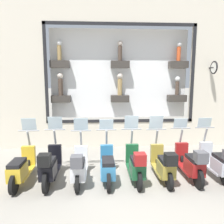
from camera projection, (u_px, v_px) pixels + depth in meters
name	position (u px, v px, depth m)	size (l,w,h in m)	color
ground_plane	(133.00, 187.00, 5.62)	(120.00, 120.00, 0.00)	gray
building_facade	(120.00, 36.00, 8.50)	(1.17, 36.00, 8.68)	beige
scooter_silver_0	(218.00, 162.00, 6.02)	(1.81, 0.61, 1.57)	black
scooter_red_1	(191.00, 163.00, 5.97)	(1.80, 0.60, 1.56)	black
scooter_olive_2	(164.00, 164.00, 5.92)	(1.79, 0.60, 1.66)	black
scooter_green_3	(136.00, 164.00, 5.88)	(1.80, 0.61, 1.67)	black
scooter_teal_4	(108.00, 166.00, 5.90)	(1.80, 0.60, 1.56)	black
scooter_white_5	(79.00, 167.00, 5.78)	(1.79, 0.60, 1.61)	black
scooter_black_6	(50.00, 166.00, 5.74)	(1.81, 0.61, 1.65)	black
scooter_yellow_7	(21.00, 168.00, 5.76)	(1.80, 0.61, 1.62)	black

